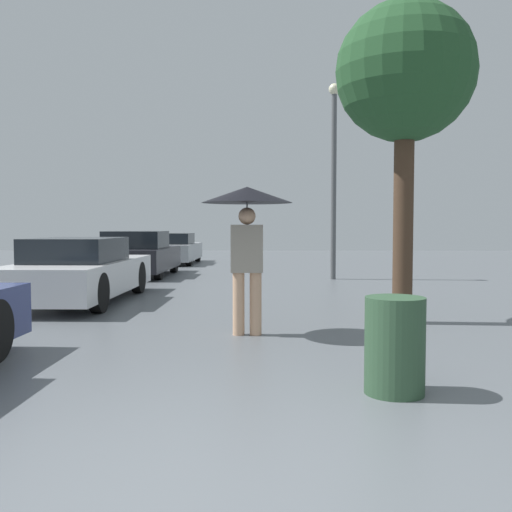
# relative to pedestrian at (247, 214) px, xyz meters

# --- Properties ---
(ground_plane) EXTENTS (60.00, 60.00, 0.00)m
(ground_plane) POSITION_rel_pedestrian_xyz_m (-0.08, -4.40, -1.58)
(ground_plane) COLOR #565B60
(pedestrian) EXTENTS (1.18, 1.18, 1.93)m
(pedestrian) POSITION_rel_pedestrian_xyz_m (0.00, 0.00, 0.00)
(pedestrian) COLOR tan
(pedestrian) RESTS_ON ground_plane
(parked_car_second) EXTENTS (1.69, 4.50, 1.21)m
(parked_car_second) POSITION_rel_pedestrian_xyz_m (-3.27, 3.17, -1.00)
(parked_car_second) COLOR silver
(parked_car_second) RESTS_ON ground_plane
(parked_car_third) EXTENTS (1.84, 3.84, 1.28)m
(parked_car_third) POSITION_rel_pedestrian_xyz_m (-3.50, 8.73, -0.97)
(parked_car_third) COLOR black
(parked_car_third) RESTS_ON ground_plane
(parked_car_farthest) EXTENTS (1.87, 3.92, 1.15)m
(parked_car_farthest) POSITION_rel_pedestrian_xyz_m (-3.47, 14.02, -1.03)
(parked_car_farthest) COLOR #9EA3A8
(parked_car_farthest) RESTS_ON ground_plane
(tree) EXTENTS (2.01, 2.01, 4.66)m
(tree) POSITION_rel_pedestrian_xyz_m (2.24, 1.00, 2.01)
(tree) COLOR #473323
(tree) RESTS_ON ground_plane
(street_lamp) EXTENTS (0.30, 0.30, 5.18)m
(street_lamp) POSITION_rel_pedestrian_xyz_m (1.97, 7.87, 1.45)
(street_lamp) COLOR #515456
(street_lamp) RESTS_ON ground_plane
(trash_bin) EXTENTS (0.51, 0.51, 0.83)m
(trash_bin) POSITION_rel_pedestrian_xyz_m (1.37, -2.57, -1.16)
(trash_bin) COLOR #2D4C33
(trash_bin) RESTS_ON ground_plane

